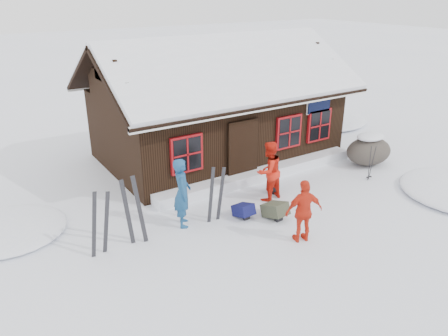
{
  "coord_description": "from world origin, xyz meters",
  "views": [
    {
      "loc": [
        -6.66,
        -8.19,
        5.86
      ],
      "look_at": [
        -0.7,
        1.05,
        1.3
      ],
      "focal_mm": 35.0,
      "sensor_mm": 36.0,
      "label": 1
    }
  ],
  "objects_px": {
    "skier_teal": "(182,193)",
    "backpack_blue": "(243,212)",
    "skier_orange_right": "(304,211)",
    "skier_crouched": "(274,177)",
    "skier_orange_left": "(269,171)",
    "ski_poles": "(371,164)",
    "ski_pair_left": "(100,224)",
    "backpack_olive": "(275,212)",
    "boulder": "(369,150)"
  },
  "relations": [
    {
      "from": "skier_orange_left",
      "to": "ski_poles",
      "type": "xyz_separation_m",
      "value": [
        3.71,
        -0.68,
        -0.34
      ]
    },
    {
      "from": "skier_crouched",
      "to": "skier_orange_right",
      "type": "bearing_deg",
      "value": -147.74
    },
    {
      "from": "skier_orange_right",
      "to": "backpack_olive",
      "type": "relative_size",
      "value": 2.52
    },
    {
      "from": "skier_orange_left",
      "to": "ski_poles",
      "type": "bearing_deg",
      "value": 161.38
    },
    {
      "from": "backpack_blue",
      "to": "backpack_olive",
      "type": "bearing_deg",
      "value": -38.7
    },
    {
      "from": "skier_teal",
      "to": "backpack_olive",
      "type": "xyz_separation_m",
      "value": [
        2.27,
        -1.06,
        -0.77
      ]
    },
    {
      "from": "skier_teal",
      "to": "backpack_blue",
      "type": "xyz_separation_m",
      "value": [
        1.57,
        -0.55,
        -0.79
      ]
    },
    {
      "from": "skier_teal",
      "to": "skier_orange_left",
      "type": "xyz_separation_m",
      "value": [
        2.84,
        -0.01,
        -0.04
      ]
    },
    {
      "from": "ski_poles",
      "to": "backpack_olive",
      "type": "height_order",
      "value": "ski_poles"
    },
    {
      "from": "ski_poles",
      "to": "skier_orange_right",
      "type": "bearing_deg",
      "value": -159.91
    },
    {
      "from": "backpack_blue",
      "to": "backpack_olive",
      "type": "distance_m",
      "value": 0.86
    },
    {
      "from": "backpack_olive",
      "to": "ski_pair_left",
      "type": "bearing_deg",
      "value": 163.38
    },
    {
      "from": "skier_teal",
      "to": "boulder",
      "type": "relative_size",
      "value": 1.08
    },
    {
      "from": "skier_crouched",
      "to": "ski_poles",
      "type": "height_order",
      "value": "ski_poles"
    },
    {
      "from": "skier_orange_left",
      "to": "ski_pair_left",
      "type": "height_order",
      "value": "skier_orange_left"
    },
    {
      "from": "skier_teal",
      "to": "ski_pair_left",
      "type": "height_order",
      "value": "skier_teal"
    },
    {
      "from": "skier_teal",
      "to": "skier_orange_right",
      "type": "height_order",
      "value": "skier_teal"
    },
    {
      "from": "backpack_olive",
      "to": "skier_orange_right",
      "type": "bearing_deg",
      "value": -102.47
    },
    {
      "from": "skier_teal",
      "to": "backpack_blue",
      "type": "relative_size",
      "value": 3.37
    },
    {
      "from": "ski_poles",
      "to": "backpack_olive",
      "type": "distance_m",
      "value": 4.31
    },
    {
      "from": "skier_orange_right",
      "to": "backpack_blue",
      "type": "relative_size",
      "value": 2.93
    },
    {
      "from": "skier_orange_left",
      "to": "boulder",
      "type": "distance_m",
      "value": 4.78
    },
    {
      "from": "skier_crouched",
      "to": "ski_pair_left",
      "type": "xyz_separation_m",
      "value": [
        -5.49,
        -0.42,
        0.27
      ]
    },
    {
      "from": "skier_crouched",
      "to": "ski_poles",
      "type": "distance_m",
      "value": 3.42
    },
    {
      "from": "skier_crouched",
      "to": "backpack_blue",
      "type": "bearing_deg",
      "value": 171.23
    },
    {
      "from": "backpack_blue",
      "to": "boulder",
      "type": "bearing_deg",
      "value": 5.04
    },
    {
      "from": "backpack_blue",
      "to": "backpack_olive",
      "type": "height_order",
      "value": "backpack_olive"
    },
    {
      "from": "skier_teal",
      "to": "skier_crouched",
      "type": "distance_m",
      "value": 3.29
    },
    {
      "from": "skier_teal",
      "to": "backpack_olive",
      "type": "height_order",
      "value": "skier_teal"
    },
    {
      "from": "skier_orange_left",
      "to": "skier_crouched",
      "type": "bearing_deg",
      "value": -157.51
    },
    {
      "from": "boulder",
      "to": "ski_pair_left",
      "type": "distance_m",
      "value": 9.85
    },
    {
      "from": "skier_orange_left",
      "to": "boulder",
      "type": "xyz_separation_m",
      "value": [
        4.75,
        0.28,
        -0.38
      ]
    },
    {
      "from": "skier_crouched",
      "to": "backpack_olive",
      "type": "height_order",
      "value": "skier_crouched"
    },
    {
      "from": "skier_teal",
      "to": "backpack_blue",
      "type": "height_order",
      "value": "skier_teal"
    },
    {
      "from": "backpack_olive",
      "to": "boulder",
      "type": "bearing_deg",
      "value": 8.36
    },
    {
      "from": "skier_orange_right",
      "to": "ski_poles",
      "type": "xyz_separation_m",
      "value": [
        4.42,
        1.62,
        -0.26
      ]
    },
    {
      "from": "skier_orange_left",
      "to": "backpack_blue",
      "type": "height_order",
      "value": "skier_orange_left"
    },
    {
      "from": "backpack_blue",
      "to": "ski_poles",
      "type": "bearing_deg",
      "value": -4.36
    },
    {
      "from": "skier_orange_right",
      "to": "skier_crouched",
      "type": "relative_size",
      "value": 1.58
    },
    {
      "from": "ski_pair_left",
      "to": "backpack_olive",
      "type": "bearing_deg",
      "value": -1.13
    },
    {
      "from": "skier_orange_right",
      "to": "backpack_olive",
      "type": "height_order",
      "value": "skier_orange_right"
    },
    {
      "from": "skier_teal",
      "to": "skier_orange_right",
      "type": "bearing_deg",
      "value": -114.93
    },
    {
      "from": "ski_pair_left",
      "to": "ski_poles",
      "type": "relative_size",
      "value": 1.39
    },
    {
      "from": "skier_teal",
      "to": "backpack_blue",
      "type": "bearing_deg",
      "value": -86.81
    },
    {
      "from": "skier_teal",
      "to": "skier_crouched",
      "type": "xyz_separation_m",
      "value": [
        3.25,
        0.24,
        -0.42
      ]
    },
    {
      "from": "skier_orange_right",
      "to": "backpack_blue",
      "type": "height_order",
      "value": "skier_orange_right"
    },
    {
      "from": "skier_orange_left",
      "to": "backpack_olive",
      "type": "height_order",
      "value": "skier_orange_left"
    },
    {
      "from": "ski_poles",
      "to": "backpack_blue",
      "type": "bearing_deg",
      "value": 178.39
    },
    {
      "from": "skier_teal",
      "to": "backpack_blue",
      "type": "distance_m",
      "value": 1.84
    },
    {
      "from": "skier_teal",
      "to": "skier_orange_right",
      "type": "xyz_separation_m",
      "value": [
        2.12,
        -2.31,
        -0.12
      ]
    }
  ]
}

